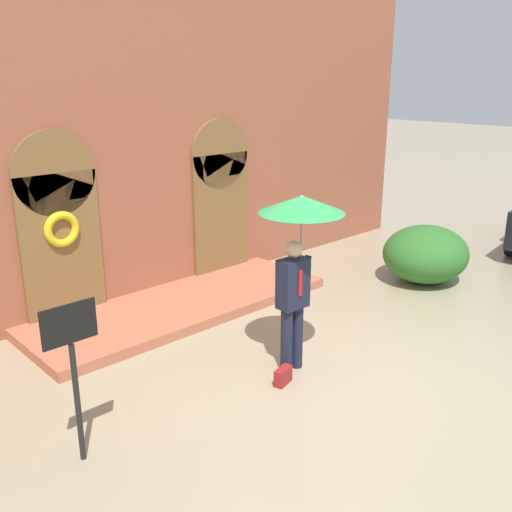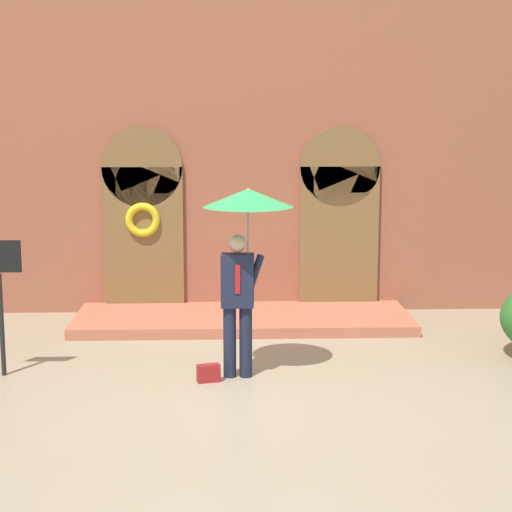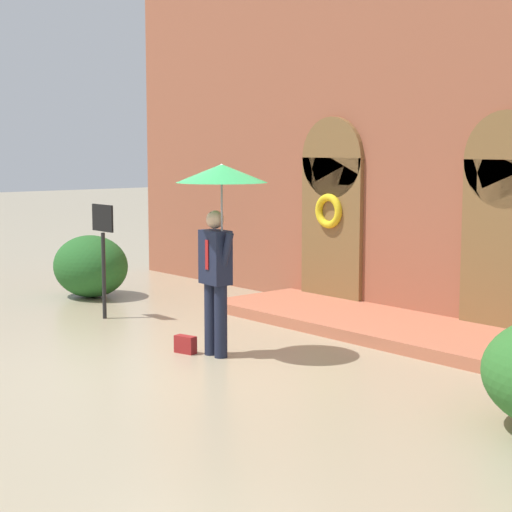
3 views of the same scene
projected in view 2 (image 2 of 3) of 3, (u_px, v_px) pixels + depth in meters
name	position (u px, v px, depth m)	size (l,w,h in m)	color
ground_plane	(248.00, 386.00, 10.34)	(80.00, 80.00, 0.00)	tan
building_facade	(241.00, 149.00, 13.98)	(14.00, 2.30, 5.60)	#9E563D
person_with_umbrella	(245.00, 225.00, 10.40)	(1.10, 1.10, 2.36)	#191E33
handbag	(209.00, 373.00, 10.49)	(0.28, 0.12, 0.22)	maroon
sign_post	(0.00, 285.00, 10.58)	(0.56, 0.06, 1.72)	black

